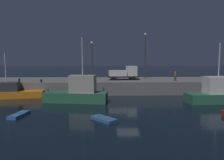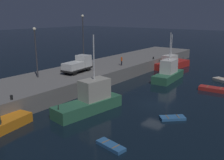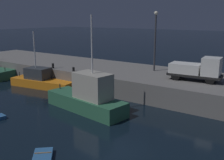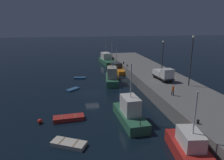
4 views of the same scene
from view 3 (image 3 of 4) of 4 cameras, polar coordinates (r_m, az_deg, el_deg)
The scene contains 9 objects.
ground_plane at distance 17.80m, azimuth 0.31°, elevation -14.91°, with size 320.00×320.00×0.00m, color black.
pier_quay at distance 29.54m, azimuth 16.36°, elevation -1.67°, with size 73.15×9.79×2.11m.
fishing_trawler_red at distance 33.93m, azimuth -14.68°, elevation -0.06°, with size 8.67×3.71×6.74m.
fishing_boat_orange at distance 24.41m, azimuth -5.11°, elevation -3.66°, with size 8.70×3.63×8.60m.
rowboat_white_mid at distance 17.08m, azimuth -14.66°, elevation -16.14°, with size 2.61×2.67×0.32m.
lamp_post_west at distance 31.98m, azimuth 9.19°, elevation 9.21°, with size 0.44×0.44×6.93m.
utility_truck at distance 28.16m, azimuth 17.69°, elevation 2.21°, with size 5.39×2.45×2.45m.
bollard_west at distance 32.08m, azimuth -8.20°, elevation 2.28°, with size 0.28×0.28×0.48m, color black.
bollard_central at distance 34.39m, azimuth -12.44°, elevation 2.95°, with size 0.28×0.28×0.61m, color black.
Camera 3 is at (8.95, -12.88, 8.42)m, focal length 43.00 mm.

